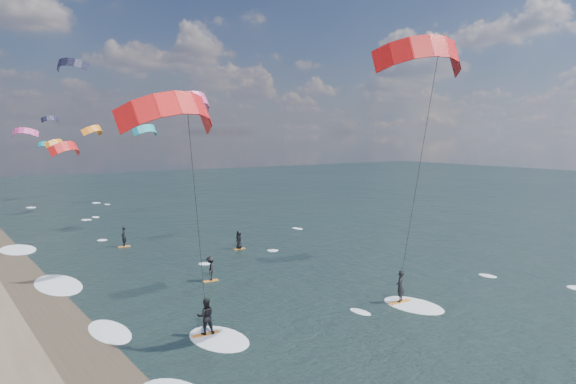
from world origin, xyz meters
TOP-DOWN VIEW (x-y plane):
  - wet_sand_strip at (-12.00, 10.00)m, footprint 3.00×240.00m
  - kitesurfer_near_a at (2.65, 5.04)m, footprint 8.06×8.62m
  - kitesurfer_near_b at (-8.65, 7.39)m, footprint 7.30×8.75m
  - far_kitesurfers at (0.30, 26.65)m, footprint 9.20×16.08m
  - bg_kite_field at (-1.44, 57.29)m, footprint 12.94×67.22m
  - shoreline_surf at (-10.80, 14.75)m, footprint 2.40×79.40m

SIDE VIEW (x-z plane):
  - shoreline_surf at x=-10.80m, z-range -0.06..0.06m
  - wet_sand_strip at x=-12.00m, z-range 0.00..0.01m
  - far_kitesurfers at x=0.30m, z-range -0.04..1.78m
  - kitesurfer_near_b at x=-8.65m, z-range 1.86..14.37m
  - bg_kite_field at x=-1.44m, z-range 6.48..16.63m
  - kitesurfer_near_a at x=2.65m, z-range 4.15..19.32m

